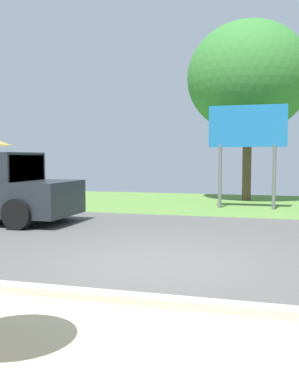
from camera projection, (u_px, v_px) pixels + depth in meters
The scene contains 3 objects.
ground_plane at pixel (192, 236), 10.12m from camera, with size 40.00×22.00×0.20m.
roadside_billboard at pixel (247, 134), 14.86m from camera, with size 2.60×0.12×3.50m.
tree_left_far at pixel (248, 78), 17.58m from camera, with size 4.87×4.87×7.13m.
Camera 1 is at (1.76, -6.96, 1.75)m, focal length 41.27 mm.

